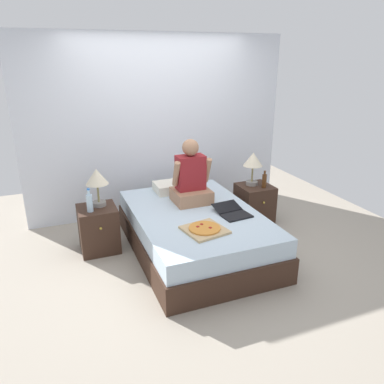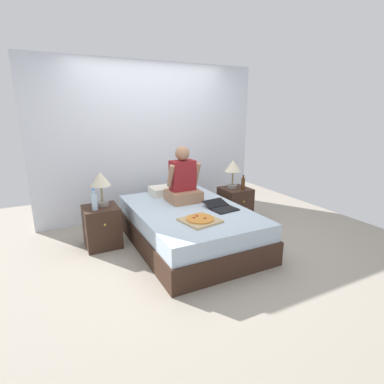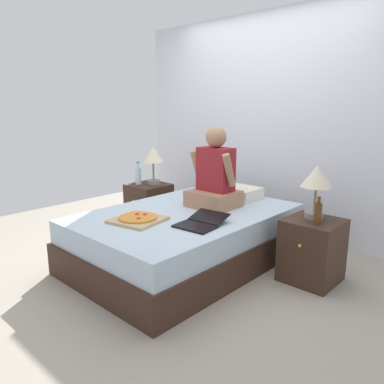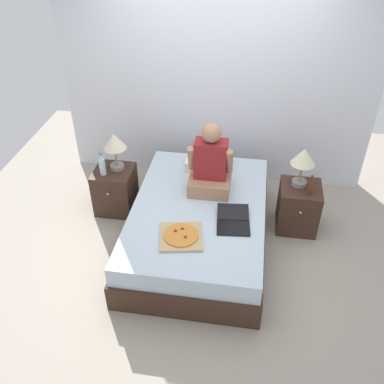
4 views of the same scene
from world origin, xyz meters
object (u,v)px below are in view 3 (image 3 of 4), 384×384
Objects in this scene: person_seated at (215,178)px; lamp_on_left_nightstand at (153,157)px; nightstand_right at (312,250)px; lamp_on_right_nightstand at (317,180)px; pizza_box at (138,219)px; water_bottle at (138,175)px; nightstand_left at (149,206)px; beer_bottle at (318,213)px; laptop at (200,223)px; bed at (186,237)px.

lamp_on_left_nightstand is at bearing 171.16° from person_seated.
lamp_on_right_nightstand is at bearing 120.93° from nightstand_right.
lamp_on_right_nightstand is 0.96× the size of pizza_box.
lamp_on_right_nightstand is at bearing 3.69° from water_bottle.
person_seated reaches higher than lamp_on_right_nightstand.
lamp_on_left_nightstand is at bearing 51.37° from nightstand_left.
nightstand_right is at bearing 0.00° from nightstand_left.
lamp_on_right_nightstand is at bearing 0.00° from lamp_on_left_nightstand.
beer_bottle is 0.96m from laptop.
water_bottle is at bearing 140.58° from pizza_box.
laptop is (-0.69, -0.67, 0.25)m from nightstand_right.
pizza_box is (0.92, -1.00, -0.35)m from lamp_on_left_nightstand.
nightstand_right is 1.22× the size of laptop.
lamp_on_right_nightstand is 1.04m from laptop.
nightstand_left is at bearing -178.63° from lamp_on_right_nightstand.
laptop reaches higher than nightstand_left.
bed is at bearing -102.49° from person_seated.
beer_bottle reaches higher than nightstand_right.
nightstand_right is at bearing 125.01° from beer_bottle.
pizza_box reaches higher than nightstand_left.
beer_bottle is at bearing 37.11° from laptop.
nightstand_left is 0.40m from water_bottle.
bed is 1.29m from lamp_on_left_nightstand.
nightstand_left is 1.22× the size of laptop.
lamp_on_right_nightstand is (2.05, 0.00, 0.00)m from lamp_on_left_nightstand.
water_bottle reaches higher than nightstand_left.
pizza_box is (-1.23, -0.85, -0.12)m from beer_bottle.
pizza_box is at bearing -47.24° from lamp_on_left_nightstand.
lamp_on_right_nightstand is 0.29m from beer_bottle.
lamp_on_left_nightstand is 1.63× the size of water_bottle.
water_bottle is 0.61× the size of lamp_on_right_nightstand.
laptop is at bearing -142.89° from beer_bottle.
person_seated reaches higher than nightstand_right.
bed is at bearing -162.88° from beer_bottle.
water_bottle is 0.35× the size of person_seated.
lamp_on_right_nightstand is (2.09, 0.05, 0.60)m from nightstand_left.
nightstand_right is 0.99m from laptop.
beer_bottle is 1.50m from pizza_box.
beer_bottle is at bearing 34.53° from pizza_box.
laptop is (-0.76, -0.57, -0.12)m from beer_bottle.
pizza_box is (-0.17, -0.83, -0.27)m from person_seated.
lamp_on_right_nightstand is 0.98m from person_seated.
lamp_on_right_nightstand is at bearing 25.80° from bed.
beer_bottle is 0.29× the size of person_seated.
lamp_on_right_nightstand is at bearing 123.69° from beer_bottle.
person_seated is at bearing -178.92° from beer_bottle.
water_bottle is at bearing 162.57° from bed.
person_seated is (1.09, -0.17, -0.08)m from lamp_on_left_nightstand.
nightstand_right reaches higher than bed.
nightstand_right is 1.21× the size of lamp_on_right_nightstand.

